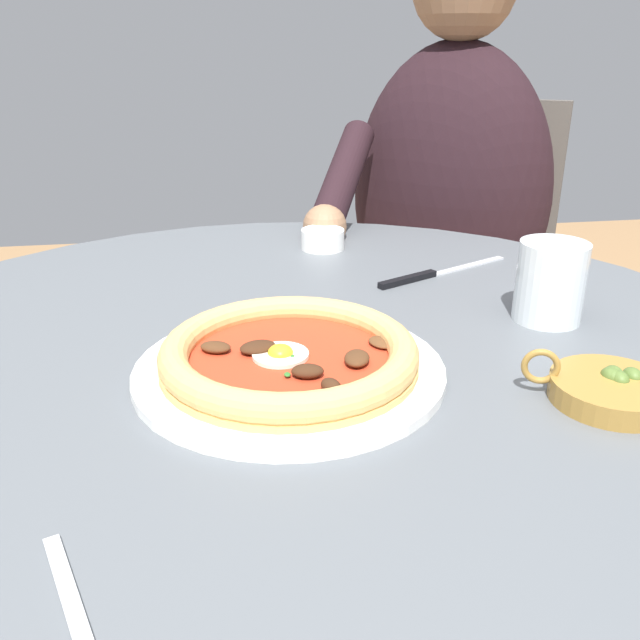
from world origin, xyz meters
The scene contains 9 objects.
dining_table centered at (0.00, 0.00, 0.58)m, with size 1.06×1.06×0.71m.
pizza_on_plate centered at (-0.05, 0.01, 0.73)m, with size 0.29×0.29×0.04m.
water_glass centered at (0.04, -0.29, 0.75)m, with size 0.08×0.08×0.09m.
steak_knife centered at (0.20, -0.20, 0.71)m, with size 0.11×0.21×0.01m.
ramekin_capers centered at (0.36, -0.09, 0.73)m, with size 0.07×0.07×0.03m.
olive_pan centered at (-0.14, -0.26, 0.72)m, with size 0.11×0.13×0.04m.
fork_utensil centered at (-0.33, 0.16, 0.71)m, with size 0.17×0.07×0.00m.
diner_person centered at (0.61, -0.37, 0.53)m, with size 0.44×0.53×1.18m.
cafe_chair_diner centered at (0.73, -0.45, 0.53)m, with size 0.57×0.57×0.89m.
Camera 1 is at (-0.62, 0.07, 1.01)m, focal length 37.85 mm.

